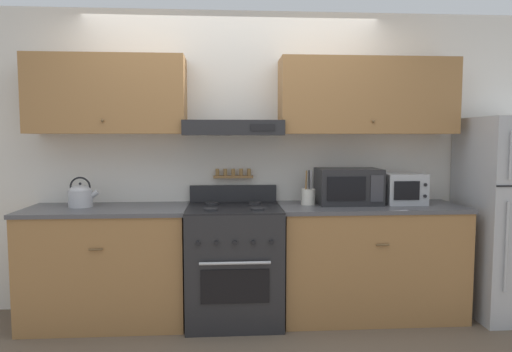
{
  "coord_description": "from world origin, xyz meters",
  "views": [
    {
      "loc": [
        -0.07,
        -3.32,
        1.48
      ],
      "look_at": [
        0.17,
        0.27,
        1.17
      ],
      "focal_mm": 32.0,
      "sensor_mm": 36.0,
      "label": 1
    }
  ],
  "objects_px": {
    "toaster_oven": "(403,189)",
    "utensil_crock": "(308,196)",
    "tea_kettle": "(81,195)",
    "microwave": "(348,186)",
    "stove_range": "(234,263)"
  },
  "relations": [
    {
      "from": "toaster_oven",
      "to": "utensil_crock",
      "type": "bearing_deg",
      "value": 179.88
    },
    {
      "from": "tea_kettle",
      "to": "microwave",
      "type": "relative_size",
      "value": 0.47
    },
    {
      "from": "stove_range",
      "to": "toaster_oven",
      "type": "bearing_deg",
      "value": 3.43
    },
    {
      "from": "microwave",
      "to": "utensil_crock",
      "type": "xyz_separation_m",
      "value": [
        -0.34,
        -0.02,
        -0.08
      ]
    },
    {
      "from": "stove_range",
      "to": "microwave",
      "type": "bearing_deg",
      "value": 6.25
    },
    {
      "from": "stove_range",
      "to": "utensil_crock",
      "type": "xyz_separation_m",
      "value": [
        0.62,
        0.09,
        0.53
      ]
    },
    {
      "from": "utensil_crock",
      "to": "toaster_oven",
      "type": "distance_m",
      "value": 0.8
    },
    {
      "from": "microwave",
      "to": "utensil_crock",
      "type": "relative_size",
      "value": 1.81
    },
    {
      "from": "microwave",
      "to": "toaster_oven",
      "type": "relative_size",
      "value": 1.57
    },
    {
      "from": "stove_range",
      "to": "microwave",
      "type": "relative_size",
      "value": 2.07
    },
    {
      "from": "tea_kettle",
      "to": "toaster_oven",
      "type": "xyz_separation_m",
      "value": [
        2.64,
        -0.0,
        0.03
      ]
    },
    {
      "from": "tea_kettle",
      "to": "toaster_oven",
      "type": "height_order",
      "value": "toaster_oven"
    },
    {
      "from": "tea_kettle",
      "to": "microwave",
      "type": "bearing_deg",
      "value": 0.47
    },
    {
      "from": "stove_range",
      "to": "tea_kettle",
      "type": "height_order",
      "value": "tea_kettle"
    },
    {
      "from": "stove_range",
      "to": "toaster_oven",
      "type": "distance_m",
      "value": 1.54
    }
  ]
}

